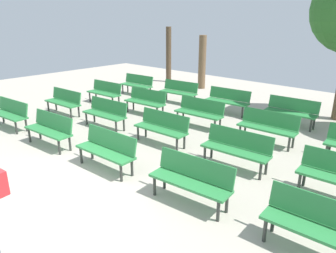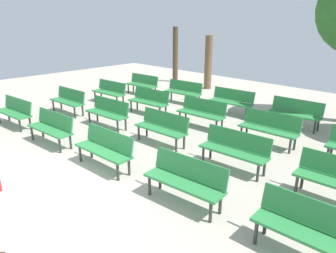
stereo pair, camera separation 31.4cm
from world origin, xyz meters
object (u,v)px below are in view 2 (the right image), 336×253
object	(u,v)px
bench_r1_c2	(162,126)
tree_0	(208,63)
bench_r0_c1	(52,126)
bench_r3_c0	(143,83)
bench_r3_c1	(184,91)
bench_r3_c2	(232,100)
bench_r0_c0	(15,110)
bench_r1_c3	(235,148)
bench_r2_c2	(202,111)
bench_r1_c1	(108,111)
bench_r2_c1	(149,100)
bench_r1_c0	(69,99)
bench_r0_c3	(186,178)
bench_r2_c3	(269,127)
bench_r0_c4	(311,228)
bench_r2_c0	(110,91)
bench_r0_c2	(105,147)
tree_3	(175,55)
bench_r3_c3	(295,112)

from	to	relation	value
bench_r1_c2	tree_0	bearing A→B (deg)	115.42
bench_r0_c1	bench_r3_c0	bearing A→B (deg)	110.70
bench_r3_c1	bench_r3_c2	distance (m)	2.24
bench_r0_c0	bench_r3_c0	size ratio (longest dim) A/B	1.01
bench_r1_c3	bench_r2_c2	distance (m)	2.97
bench_r1_c1	bench_r2_c1	world-z (taller)	same
bench_r1_c0	tree_0	xyz separation A→B (m)	(1.01, 6.82, 0.76)
bench_r0_c3	bench_r1_c0	xyz separation A→B (m)	(-6.91, 1.42, 0.00)
bench_r2_c2	tree_0	bearing A→B (deg)	122.10
bench_r3_c2	bench_r2_c2	bearing A→B (deg)	-90.07
bench_r2_c3	bench_r0_c4	bearing A→B (deg)	-57.63
bench_r3_c2	bench_r2_c0	bearing A→B (deg)	-157.82
bench_r3_c1	bench_r0_c1	bearing A→B (deg)	-91.52
bench_r2_c2	bench_r3_c1	bearing A→B (deg)	139.27
bench_r0_c0	tree_0	xyz separation A→B (m)	(0.94, 8.73, 0.76)
bench_r1_c3	bench_r3_c2	distance (m)	4.44
bench_r0_c2	bench_r0_c4	bearing A→B (deg)	1.44
bench_r1_c3	tree_0	world-z (taller)	tree_0
bench_r1_c2	bench_r3_c0	world-z (taller)	same
bench_r1_c1	bench_r2_c1	distance (m)	1.87
bench_r0_c2	bench_r0_c4	xyz separation A→B (m)	(4.53, 0.35, 0.00)
bench_r2_c0	bench_r1_c1	bearing A→B (deg)	-39.96
bench_r0_c2	bench_r1_c3	bearing A→B (deg)	40.54
bench_r2_c2	bench_r1_c1	bearing A→B (deg)	-139.72
bench_r3_c2	bench_r0_c1	bearing A→B (deg)	-112.03
bench_r1_c1	bench_r3_c2	distance (m)	4.41
bench_r0_c0	bench_r3_c2	world-z (taller)	same
bench_r0_c2	bench_r1_c0	xyz separation A→B (m)	(-4.62, 1.61, 0.00)
bench_r0_c4	tree_3	xyz separation A→B (m)	(-10.45, 8.23, 0.92)
bench_r0_c4	bench_r1_c0	world-z (taller)	same
bench_r1_c1	bench_r3_c0	bearing A→B (deg)	120.74
bench_r2_c2	tree_3	xyz separation A→B (m)	(-5.68, 4.77, 0.92)
bench_r1_c3	bench_r2_c1	xyz separation A→B (m)	(-4.64, 1.57, 0.00)
bench_r0_c4	bench_r3_c3	distance (m)	6.11
bench_r0_c2	bench_r3_c1	distance (m)	6.17
bench_r0_c1	bench_r3_c1	bearing A→B (deg)	88.85
bench_r1_c3	bench_r1_c1	bearing A→B (deg)	179.76
bench_r0_c3	bench_r1_c2	size ratio (longest dim) A/B	1.01
bench_r3_c2	tree_0	distance (m)	4.30
bench_r0_c3	bench_r1_c1	bearing A→B (deg)	156.12
bench_r1_c3	tree_3	xyz separation A→B (m)	(-8.07, 6.54, 0.92)
bench_r0_c1	bench_r1_c2	distance (m)	3.01
bench_r2_c0	bench_r3_c0	world-z (taller)	same
bench_r1_c0	tree_3	distance (m)	7.16
bench_r2_c1	bench_r3_c3	xyz separation A→B (m)	(4.37, 2.25, 0.00)
bench_r0_c3	bench_r3_c2	distance (m)	6.11
bench_r2_c3	bench_r1_c2	bearing A→B (deg)	-139.15
bench_r0_c1	bench_r2_c2	distance (m)	4.47
bench_r1_c0	bench_r2_c0	world-z (taller)	same
bench_r1_c2	bench_r2_c2	world-z (taller)	same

